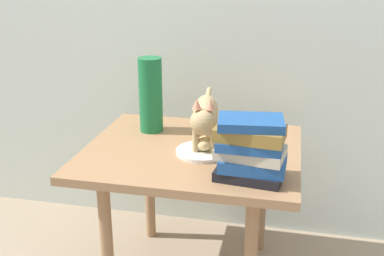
{
  "coord_description": "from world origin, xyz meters",
  "views": [
    {
      "loc": [
        0.34,
        -1.56,
        1.22
      ],
      "look_at": [
        0.0,
        0.0,
        0.64
      ],
      "focal_mm": 43.76,
      "sensor_mm": 36.0,
      "label": 1
    }
  ],
  "objects_px": {
    "book_stack": "(251,149)",
    "green_vase": "(151,95)",
    "plate": "(203,151)",
    "cat": "(205,115)",
    "bread_roll": "(205,143)",
    "side_table": "(192,167)"
  },
  "relations": [
    {
      "from": "book_stack",
      "to": "green_vase",
      "type": "distance_m",
      "value": 0.56
    },
    {
      "from": "bread_roll",
      "to": "green_vase",
      "type": "xyz_separation_m",
      "value": [
        -0.26,
        0.19,
        0.11
      ]
    },
    {
      "from": "cat",
      "to": "green_vase",
      "type": "xyz_separation_m",
      "value": [
        -0.25,
        0.15,
        0.02
      ]
    },
    {
      "from": "green_vase",
      "to": "plate",
      "type": "bearing_deg",
      "value": -37.31
    },
    {
      "from": "cat",
      "to": "book_stack",
      "type": "bearing_deg",
      "value": -48.25
    },
    {
      "from": "bread_roll",
      "to": "plate",
      "type": "bearing_deg",
      "value": -167.34
    },
    {
      "from": "bread_roll",
      "to": "cat",
      "type": "relative_size",
      "value": 0.17
    },
    {
      "from": "side_table",
      "to": "book_stack",
      "type": "height_order",
      "value": "book_stack"
    },
    {
      "from": "plate",
      "to": "book_stack",
      "type": "distance_m",
      "value": 0.27
    },
    {
      "from": "plate",
      "to": "bread_roll",
      "type": "bearing_deg",
      "value": 12.66
    },
    {
      "from": "book_stack",
      "to": "green_vase",
      "type": "relative_size",
      "value": 0.76
    },
    {
      "from": "cat",
      "to": "green_vase",
      "type": "relative_size",
      "value": 1.6
    },
    {
      "from": "plate",
      "to": "cat",
      "type": "bearing_deg",
      "value": 88.79
    },
    {
      "from": "plate",
      "to": "bread_roll",
      "type": "relative_size",
      "value": 2.4
    },
    {
      "from": "cat",
      "to": "book_stack",
      "type": "distance_m",
      "value": 0.28
    },
    {
      "from": "green_vase",
      "to": "book_stack",
      "type": "bearing_deg",
      "value": -39.42
    },
    {
      "from": "book_stack",
      "to": "side_table",
      "type": "bearing_deg",
      "value": 138.76
    },
    {
      "from": "side_table",
      "to": "green_vase",
      "type": "xyz_separation_m",
      "value": [
        -0.2,
        0.15,
        0.22
      ]
    },
    {
      "from": "side_table",
      "to": "cat",
      "type": "distance_m",
      "value": 0.21
    },
    {
      "from": "green_vase",
      "to": "bread_roll",
      "type": "bearing_deg",
      "value": -36.34
    },
    {
      "from": "cat",
      "to": "green_vase",
      "type": "height_order",
      "value": "green_vase"
    },
    {
      "from": "plate",
      "to": "cat",
      "type": "relative_size",
      "value": 0.4
    }
  ]
}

